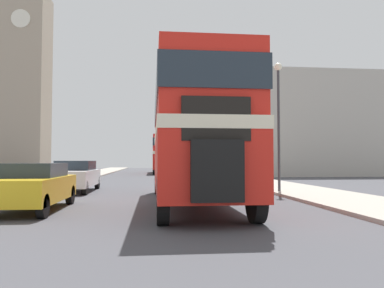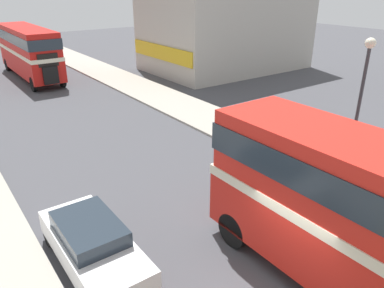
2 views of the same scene
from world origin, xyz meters
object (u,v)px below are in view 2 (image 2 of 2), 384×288
bus_distant (28,48)px  pedestrian_walking (250,116)px  street_lamp (360,97)px  car_parked_mid (93,245)px

bus_distant → pedestrian_walking: (6.05, -20.35, -1.52)m
pedestrian_walking → street_lamp: bearing=-102.9°
bus_distant → car_parked_mid: 25.78m
car_parked_mid → street_lamp: 10.10m
car_parked_mid → pedestrian_walking: size_ratio=2.87×
street_lamp → car_parked_mid: bearing=168.5°
car_parked_mid → pedestrian_walking: bearing=24.1°
car_parked_mid → pedestrian_walking: pedestrian_walking is taller
car_parked_mid → street_lamp: street_lamp is taller
street_lamp → pedestrian_walking: bearing=77.1°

